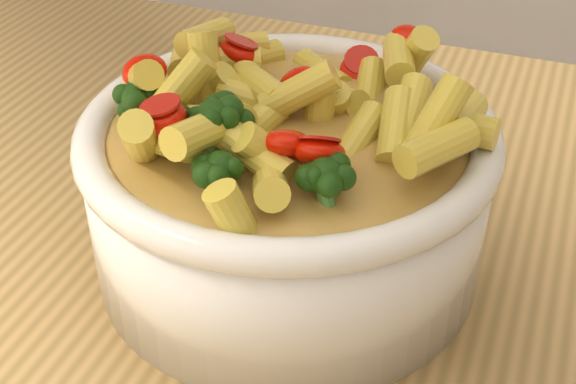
% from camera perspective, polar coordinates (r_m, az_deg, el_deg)
% --- Properties ---
extents(table, '(1.20, 0.80, 0.90)m').
position_cam_1_polar(table, '(0.63, -11.17, -11.00)').
color(table, '#AA8148').
rests_on(table, ground).
extents(serving_bowl, '(0.26, 0.26, 0.11)m').
position_cam_1_polar(serving_bowl, '(0.51, 0.00, 0.13)').
color(serving_bowl, white).
rests_on(serving_bowl, table).
extents(pasta_salad, '(0.20, 0.20, 0.05)m').
position_cam_1_polar(pasta_salad, '(0.47, -0.00, 6.96)').
color(pasta_salad, '#EACC49').
rests_on(pasta_salad, serving_bowl).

